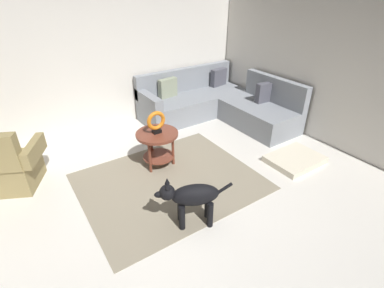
% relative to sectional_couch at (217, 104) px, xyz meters
% --- Properties ---
extents(ground_plane, '(6.00, 6.00, 0.10)m').
position_rel_sectional_couch_xyz_m(ground_plane, '(-1.99, -2.01, -0.34)').
color(ground_plane, silver).
extents(wall_back, '(6.00, 0.12, 2.70)m').
position_rel_sectional_couch_xyz_m(wall_back, '(-1.99, 0.93, 1.06)').
color(wall_back, silver).
rests_on(wall_back, ground_plane).
extents(wall_right, '(0.12, 6.00, 2.70)m').
position_rel_sectional_couch_xyz_m(wall_right, '(0.95, -2.01, 1.06)').
color(wall_right, silver).
rests_on(wall_right, ground_plane).
extents(area_rug, '(2.30, 1.90, 0.01)m').
position_rel_sectional_couch_xyz_m(area_rug, '(-1.84, -1.31, -0.29)').
color(area_rug, gray).
rests_on(area_rug, ground_plane).
extents(sectional_couch, '(2.20, 2.25, 0.88)m').
position_rel_sectional_couch_xyz_m(sectional_couch, '(0.00, 0.00, 0.00)').
color(sectional_couch, gray).
rests_on(sectional_couch, ground_plane).
extents(armchair, '(0.98, 0.89, 0.88)m').
position_rel_sectional_couch_xyz_m(armchair, '(-3.61, -0.26, 0.03)').
color(armchair, olive).
rests_on(armchair, ground_plane).
extents(side_table, '(0.60, 0.60, 0.54)m').
position_rel_sectional_couch_xyz_m(side_table, '(-1.77, -0.86, 0.12)').
color(side_table, brown).
rests_on(side_table, ground_plane).
extents(torus_sculpture, '(0.28, 0.08, 0.33)m').
position_rel_sectional_couch_xyz_m(torus_sculpture, '(-1.77, -0.86, 0.42)').
color(torus_sculpture, black).
rests_on(torus_sculpture, side_table).
extents(dog_bed_mat, '(0.80, 0.60, 0.09)m').
position_rel_sectional_couch_xyz_m(dog_bed_mat, '(-0.01, -1.93, -0.25)').
color(dog_bed_mat, beige).
rests_on(dog_bed_mat, ground_plane).
extents(dog, '(0.79, 0.42, 0.63)m').
position_rel_sectional_couch_xyz_m(dog, '(-2.02, -2.12, 0.09)').
color(dog, black).
rests_on(dog, ground_plane).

